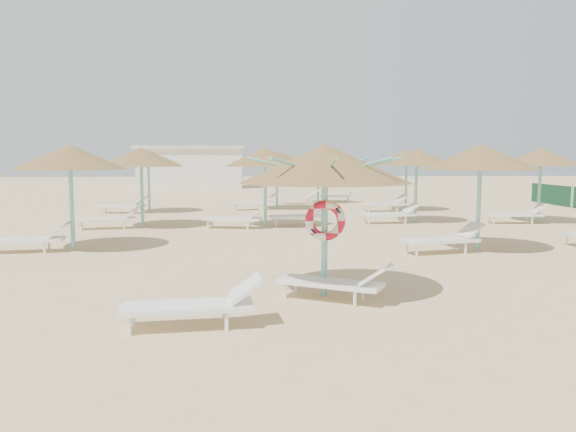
{
  "coord_description": "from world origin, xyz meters",
  "views": [
    {
      "loc": [
        -1.02,
        -9.63,
        2.39
      ],
      "look_at": [
        -0.41,
        0.71,
        1.3
      ],
      "focal_mm": 35.0,
      "sensor_mm": 36.0,
      "label": 1
    }
  ],
  "objects": [
    {
      "name": "lounger_main_a",
      "position": [
        -1.84,
        -1.88,
        0.34
      ],
      "size": [
        2.02,
        0.81,
        0.71
      ],
      "rotation": [
        0.0,
        0.0,
        0.11
      ],
      "color": "white",
      "rests_on": "ground"
    },
    {
      "name": "ground",
      "position": [
        0.0,
        0.0,
        0.0
      ],
      "size": [
        120.0,
        120.0,
        0.0
      ],
      "primitive_type": "plane",
      "color": "#D4AD81",
      "rests_on": "ground"
    },
    {
      "name": "lounger_main_b",
      "position": [
        0.34,
        -0.55,
        0.32
      ],
      "size": [
        1.91,
        1.37,
        0.68
      ],
      "rotation": [
        0.0,
        0.0,
        -0.49
      ],
      "color": "white",
      "rests_on": "ground"
    },
    {
      "name": "main_palapa",
      "position": [
        0.16,
        -0.16,
        2.26
      ],
      "size": [
        2.91,
        2.91,
        2.61
      ],
      "color": "#73C8C0",
      "rests_on": "ground"
    },
    {
      "name": "service_hut",
      "position": [
        -6.0,
        35.0,
        1.64
      ],
      "size": [
        8.4,
        4.4,
        3.25
      ],
      "color": "silver",
      "rests_on": "ground"
    },
    {
      "name": "palapa_field",
      "position": [
        1.89,
        10.51,
        2.32
      ],
      "size": [
        19.45,
        17.83,
        2.72
      ],
      "color": "#73C8C0",
      "rests_on": "ground"
    }
  ]
}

